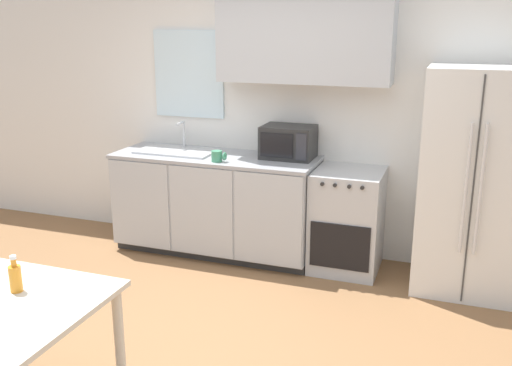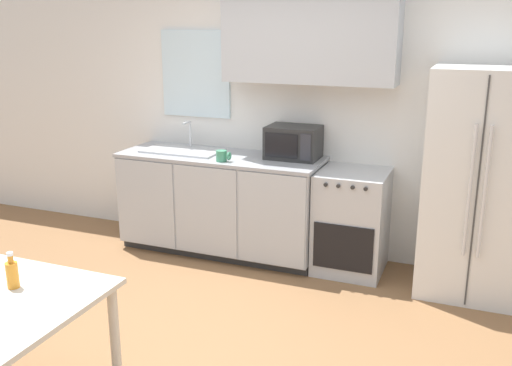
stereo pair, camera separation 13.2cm
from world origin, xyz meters
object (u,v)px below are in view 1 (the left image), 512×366
(oven_range, at_px, (347,220))
(refrigerator, at_px, (472,182))
(drink_bottle, at_px, (15,277))
(microwave, at_px, (288,142))
(coffee_mug, at_px, (218,156))

(oven_range, xyz_separation_m, refrigerator, (0.98, -0.04, 0.45))
(oven_range, relative_size, drink_bottle, 4.42)
(refrigerator, xyz_separation_m, drink_bottle, (-2.24, -2.49, -0.07))
(microwave, distance_m, coffee_mug, 0.64)
(refrigerator, distance_m, microwave, 1.56)
(oven_range, height_order, microwave, microwave)
(oven_range, bearing_deg, refrigerator, -2.48)
(refrigerator, bearing_deg, oven_range, 177.52)
(refrigerator, height_order, coffee_mug, refrigerator)
(drink_bottle, bearing_deg, microwave, 75.18)
(oven_range, height_order, drink_bottle, drink_bottle)
(oven_range, xyz_separation_m, drink_bottle, (-1.27, -2.53, 0.38))
(coffee_mug, distance_m, drink_bottle, 2.29)
(microwave, relative_size, drink_bottle, 2.28)
(coffee_mug, relative_size, drink_bottle, 0.65)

